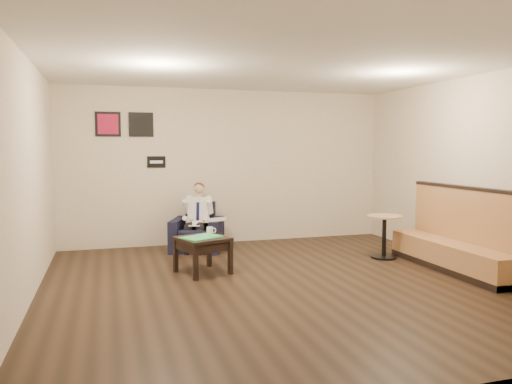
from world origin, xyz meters
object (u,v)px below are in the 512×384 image
object	(u,v)px
side_table	(203,255)
green_folder	(201,237)
armchair	(197,227)
coffee_mug	(210,231)
seated_man	(196,219)
smartphone	(199,235)
cafe_table	(384,237)
banquette	(453,229)

from	to	relation	value
side_table	green_folder	world-z (taller)	green_folder
armchair	coffee_mug	size ratio (longest dim) A/B	7.70
seated_man	coffee_mug	xyz separation A→B (m)	(-0.02, -1.27, 0.01)
seated_man	smartphone	bearing A→B (deg)	-77.10
side_table	seated_man	bearing A→B (deg)	83.74
armchair	green_folder	bearing A→B (deg)	-77.35
cafe_table	smartphone	bearing A→B (deg)	178.83
seated_man	smartphone	size ratio (longest dim) A/B	6.93
coffee_mug	smartphone	xyz separation A→B (m)	(-0.15, -0.01, -0.05)
coffee_mug	cafe_table	world-z (taller)	cafe_table
seated_man	side_table	world-z (taller)	seated_man
armchair	banquette	bearing A→B (deg)	-15.67
green_folder	side_table	bearing A→B (deg)	54.22
coffee_mug	cafe_table	xyz separation A→B (m)	(2.80, -0.07, -0.22)
seated_man	coffee_mug	size ratio (longest dim) A/B	10.21
green_folder	cafe_table	xyz separation A→B (m)	(2.96, 0.16, -0.18)
green_folder	banquette	bearing A→B (deg)	-12.88
armchair	banquette	size ratio (longest dim) A/B	0.36
coffee_mug	banquette	xyz separation A→B (m)	(3.33, -1.03, 0.03)
armchair	cafe_table	size ratio (longest dim) A/B	1.22
armchair	seated_man	distance (m)	0.18
coffee_mug	cafe_table	bearing A→B (deg)	-1.42
green_folder	smartphone	bearing A→B (deg)	86.56
green_folder	smartphone	distance (m)	0.22
green_folder	cafe_table	bearing A→B (deg)	3.14
banquette	cafe_table	world-z (taller)	banquette
armchair	side_table	world-z (taller)	armchair
armchair	seated_man	xyz separation A→B (m)	(-0.04, -0.10, 0.15)
green_folder	smartphone	world-z (taller)	green_folder
cafe_table	seated_man	bearing A→B (deg)	154.27
smartphone	cafe_table	distance (m)	2.96
armchair	smartphone	size ratio (longest dim) A/B	5.22
side_table	armchair	bearing A→B (deg)	82.81
armchair	cafe_table	xyz separation A→B (m)	(2.74, -1.44, -0.06)
coffee_mug	green_folder	bearing A→B (deg)	-125.78
coffee_mug	banquette	bearing A→B (deg)	-17.20
banquette	side_table	bearing A→B (deg)	166.52
cafe_table	banquette	bearing A→B (deg)	-60.88
armchair	banquette	distance (m)	4.07
smartphone	side_table	bearing A→B (deg)	-97.35
armchair	smartphone	bearing A→B (deg)	-78.06
armchair	side_table	bearing A→B (deg)	-76.66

